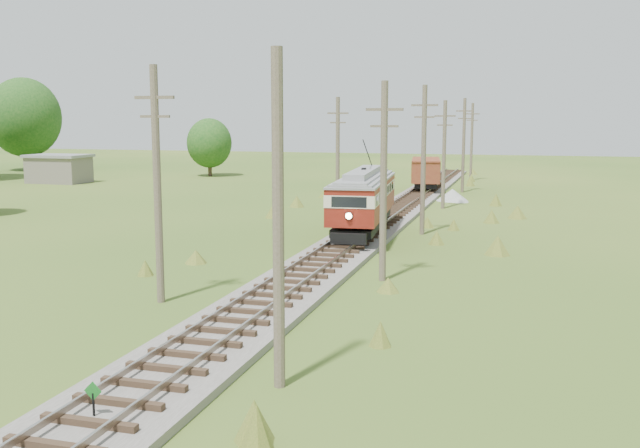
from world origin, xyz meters
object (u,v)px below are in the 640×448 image
(gondola, at_px, (426,172))
(gravel_pile, at_px, (453,195))
(streetcar, at_px, (364,196))
(switch_marker, at_px, (93,400))

(gondola, distance_m, gravel_pile, 7.54)
(streetcar, xyz_separation_m, gravel_pile, (3.31, 20.49, -2.01))
(switch_marker, xyz_separation_m, streetcar, (0.20, 27.38, 1.86))
(gravel_pile, bearing_deg, switch_marker, -94.19)
(gondola, relative_size, gravel_pile, 2.73)
(switch_marker, relative_size, gravel_pile, 0.36)
(switch_marker, bearing_deg, gravel_pile, 85.81)
(streetcar, relative_size, gravel_pile, 3.86)
(gravel_pile, bearing_deg, streetcar, -99.17)
(streetcar, height_order, gravel_pile, streetcar)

